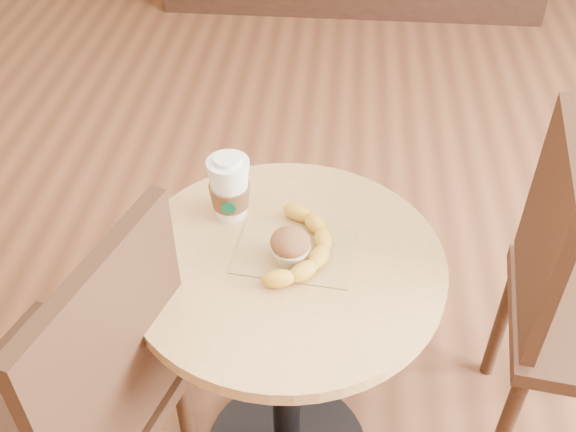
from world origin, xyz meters
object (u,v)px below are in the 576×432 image
(coffee_cup, at_px, (230,190))
(muffin, at_px, (290,246))
(chair_left, at_px, (79,405))
(banana, at_px, (303,245))
(cafe_table, at_px, (286,333))

(coffee_cup, height_order, muffin, coffee_cup)
(chair_left, bearing_deg, muffin, 137.79)
(chair_left, relative_size, banana, 3.67)
(cafe_table, bearing_deg, muffin, -27.91)
(cafe_table, relative_size, chair_left, 0.76)
(cafe_table, bearing_deg, chair_left, -148.29)
(chair_left, bearing_deg, coffee_cup, 161.92)
(cafe_table, distance_m, coffee_cup, 0.36)
(chair_left, height_order, coffee_cup, chair_left)
(coffee_cup, bearing_deg, muffin, -48.38)
(cafe_table, relative_size, coffee_cup, 4.97)
(cafe_table, distance_m, banana, 0.26)
(cafe_table, xyz_separation_m, coffee_cup, (-0.13, 0.13, 0.30))
(chair_left, xyz_separation_m, coffee_cup, (0.26, 0.37, 0.28))
(cafe_table, height_order, muffin, muffin)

